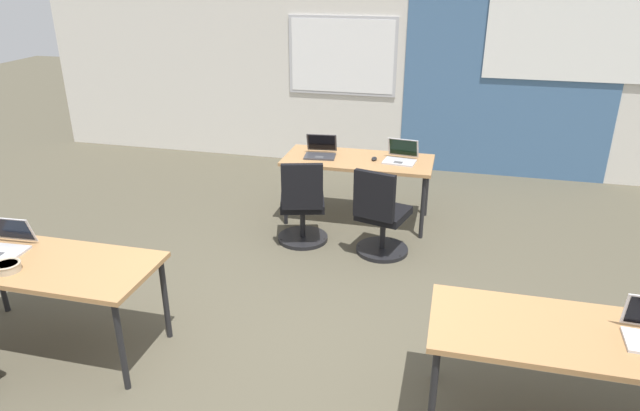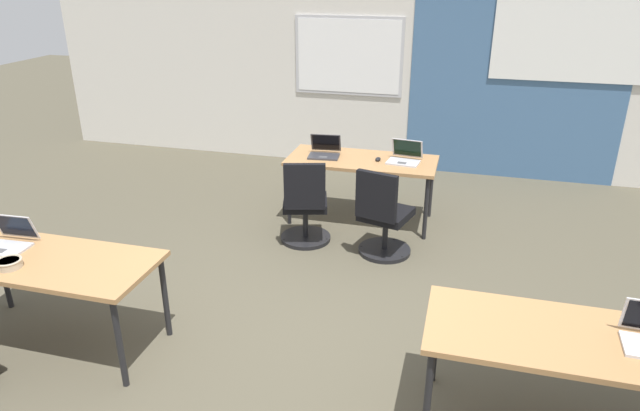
% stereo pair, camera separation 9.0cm
% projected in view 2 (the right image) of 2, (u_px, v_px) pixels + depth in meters
% --- Properties ---
extents(ground_plane, '(24.00, 24.00, 0.00)m').
position_uv_depth(ground_plane, '(305.00, 332.00, 4.45)').
color(ground_plane, '#4C4738').
extents(back_wall_assembly, '(10.00, 0.27, 2.80)m').
position_uv_depth(back_wall_assembly, '(396.00, 65.00, 7.61)').
color(back_wall_assembly, silver).
rests_on(back_wall_assembly, ground).
extents(desk_near_left, '(1.60, 0.70, 0.72)m').
position_uv_depth(desk_near_left, '(47.00, 266.00, 4.07)').
color(desk_near_left, '#A37547').
rests_on(desk_near_left, ground).
extents(desk_near_right, '(1.60, 0.70, 0.72)m').
position_uv_depth(desk_near_right, '(567.00, 344.00, 3.24)').
color(desk_near_right, '#A37547').
rests_on(desk_near_right, ground).
extents(desk_far_center, '(1.60, 0.70, 0.72)m').
position_uv_depth(desk_far_center, '(362.00, 164.00, 6.14)').
color(desk_far_center, '#A37547').
rests_on(desk_far_center, ground).
extents(laptop_near_left_end, '(0.35, 0.33, 0.23)m').
position_uv_depth(laptop_near_left_end, '(8.00, 241.00, 4.21)').
color(laptop_near_left_end, '#B7B7BC').
rests_on(laptop_near_left_end, desk_near_left).
extents(laptop_far_right, '(0.37, 0.35, 0.23)m').
position_uv_depth(laptop_far_right, '(405.00, 157.00, 6.01)').
color(laptop_far_right, '#B7B7BC').
rests_on(laptop_far_right, desk_far_center).
extents(mouse_far_right, '(0.06, 0.10, 0.03)m').
position_uv_depth(mouse_far_right, '(378.00, 159.00, 6.06)').
color(mouse_far_right, black).
rests_on(mouse_far_right, desk_far_center).
extents(chair_far_right, '(0.54, 0.59, 0.92)m').
position_uv_depth(chair_far_right, '(383.00, 220.00, 5.48)').
color(chair_far_right, black).
rests_on(chair_far_right, ground).
extents(laptop_far_left, '(0.36, 0.35, 0.22)m').
position_uv_depth(laptop_far_left, '(324.00, 151.00, 6.21)').
color(laptop_far_left, '#333338').
rests_on(laptop_far_left, desk_far_center).
extents(chair_far_left, '(0.54, 0.59, 0.92)m').
position_uv_depth(chair_far_left, '(305.00, 209.00, 5.73)').
color(chair_far_left, black).
rests_on(chair_far_left, ground).
extents(snack_bowl, '(0.18, 0.18, 0.06)m').
position_uv_depth(snack_bowl, '(9.00, 263.00, 3.92)').
color(snack_bowl, tan).
rests_on(snack_bowl, desk_near_left).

